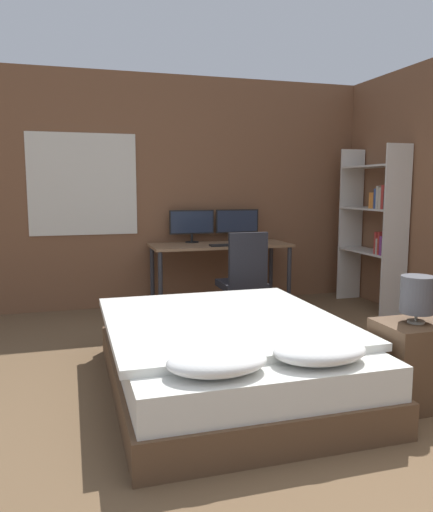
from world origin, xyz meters
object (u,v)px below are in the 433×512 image
bed (227,355)px  keyboard (226,245)px  office_chair (243,289)px  bookshelf (377,219)px  desk (220,251)px  bedside_lamp (417,295)px  monitor_right (237,223)px  computer_mouse (249,244)px  nightstand (413,364)px  monitor_left (192,224)px

bed → keyboard: (0.64, 2.07, 0.52)m
office_chair → bookshelf: bookshelf is taller
desk → keyboard: keyboard is taller
bedside_lamp → bookshelf: bearing=61.3°
office_chair → bookshelf: (1.71, 0.23, 0.68)m
monitor_right → office_chair: 1.20m
monitor_right → computer_mouse: (-0.01, -0.44, -0.21)m
nightstand → bookshelf: size_ratio=0.29×
monitor_right → computer_mouse: size_ratio=7.64×
bed → monitor_right: monitor_right is taller
office_chair → bookshelf: bearing=7.7°
nightstand → bedside_lamp: bedside_lamp is taller
desk → bed: bearing=-105.7°
bookshelf → office_chair: bearing=-172.3°
bedside_lamp → computer_mouse: (-0.17, 2.66, 0.05)m
bedside_lamp → keyboard: size_ratio=0.84×
desk → nightstand: bearing=-81.4°
desk → monitor_left: monitor_left is taller
monitor_right → bookshelf: bearing=-28.0°
monitor_left → office_chair: monitor_left is taller
bed → keyboard: 2.23m
desk → bookshelf: bearing=-17.5°
bed → keyboard: keyboard is taller
bed → bookshelf: bookshelf is taller
bedside_lamp → monitor_right: size_ratio=0.57×
monitor_right → bookshelf: bookshelf is taller
bed → office_chair: (0.65, 1.51, 0.13)m
keyboard → nightstand: bearing=-80.7°
monitor_right → bookshelf: (1.44, -0.76, 0.07)m
desk → monitor_left: 0.48m
nightstand → computer_mouse: computer_mouse is taller
monitor_right → bookshelf: size_ratio=0.29×
nightstand → monitor_right: (-0.15, 3.10, 0.71)m
nightstand → monitor_left: monitor_left is taller
bedside_lamp → desk: (-0.44, 2.88, -0.06)m
nightstand → computer_mouse: 2.72m
bed → bedside_lamp: 1.32m
bed → monitor_right: bearing=69.8°
bedside_lamp → desk: size_ratio=0.19×
desk → monitor_left: bearing=141.8°
monitor_left → computer_mouse: 0.74m
keyboard → bookshelf: 1.77m
computer_mouse → bookshelf: bearing=-12.6°
monitor_left → monitor_right: bearing=0.0°
computer_mouse → bookshelf: 1.51m
bedside_lamp → keyboard: bearing=99.3°
keyboard → computer_mouse: 0.27m
desk → computer_mouse: size_ratio=22.97×
monitor_right → bookshelf: 1.63m
nightstand → keyboard: bearing=99.3°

